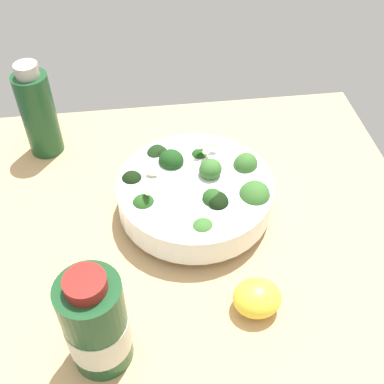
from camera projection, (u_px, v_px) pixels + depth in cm
name	position (u px, v px, depth cm)	size (l,w,h in cm)	color
ground_plane	(200.00, 250.00, 71.46)	(67.18, 67.18, 4.95)	tan
bowl_of_broccoli	(193.00, 192.00, 71.02)	(22.81, 23.14, 8.89)	white
lemon_wedge	(257.00, 298.00, 60.25)	(6.13, 5.45, 4.35)	yellow
bottle_tall	(38.00, 112.00, 78.35)	(5.60, 5.60, 16.54)	#194723
bottle_short	(96.00, 325.00, 52.74)	(7.19, 7.19, 15.25)	#194723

